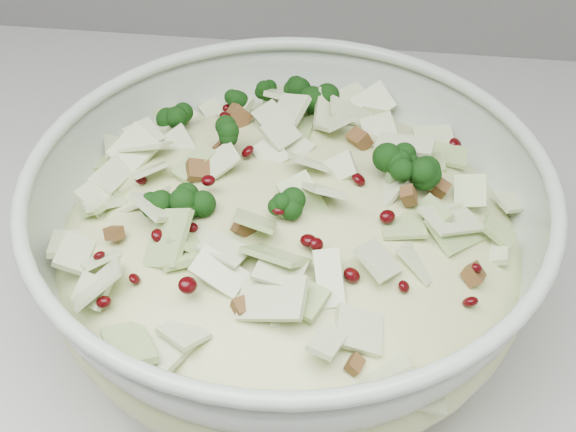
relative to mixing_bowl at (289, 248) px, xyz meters
name	(u,v)px	position (x,y,z in m)	size (l,w,h in m)	color
mixing_bowl	(289,248)	(0.00, 0.00, 0.00)	(0.37, 0.37, 0.13)	#B2C3B1
salad	(289,224)	(0.00, 0.00, 0.02)	(0.34, 0.34, 0.13)	beige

